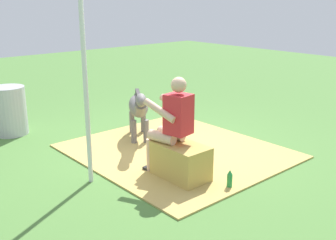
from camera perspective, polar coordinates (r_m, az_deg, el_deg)
ground_plane at (r=6.53m, az=-0.38°, el=-4.03°), size 24.00×24.00×0.00m
hay_patch at (r=6.41m, az=1.22°, el=-4.33°), size 3.08×2.76×0.02m
hay_bale at (r=5.42m, az=1.77°, el=-5.81°), size 0.75×0.45×0.48m
person_seated at (r=5.34m, az=0.49°, el=-0.27°), size 0.70×0.49×1.36m
pony_standing at (r=6.78m, az=-4.09°, el=1.77°), size 1.19×0.89×0.93m
soda_bottle at (r=5.25m, az=8.56°, el=-8.17°), size 0.07×0.07×0.25m
water_barrel at (r=7.64m, az=-21.16°, el=1.22°), size 0.58×0.58×0.84m
tent_pole_left at (r=5.15m, az=-11.31°, el=3.55°), size 0.06×0.06×2.34m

